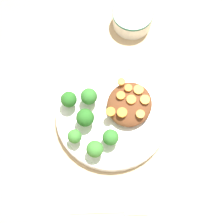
{
  "coord_description": "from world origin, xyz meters",
  "views": [
    {
      "loc": [
        0.24,
        0.09,
        0.76
      ],
      "look_at": [
        0.0,
        0.0,
        0.04
      ],
      "focal_mm": 50.0,
      "sensor_mm": 36.0,
      "label": 1
    }
  ],
  "objects": [
    {
      "name": "dip_bowl",
      "position": [
        -0.28,
        -0.05,
        0.03
      ],
      "size": [
        0.11,
        0.11,
        0.05
      ],
      "color": "white",
      "rests_on": "ground_plane"
    },
    {
      "name": "carrot_slice_8",
      "position": [
        -0.05,
        0.06,
        0.06
      ],
      "size": [
        0.02,
        0.02,
        0.0
      ],
      "primitive_type": "cylinder",
      "color": "orange",
      "rests_on": "stew_mound"
    },
    {
      "name": "carrot_slice_2",
      "position": [
        -0.01,
        0.07,
        0.06
      ],
      "size": [
        0.02,
        0.02,
        0.01
      ],
      "primitive_type": "cylinder",
      "color": "orange",
      "rests_on": "stew_mound"
    },
    {
      "name": "ground_plane",
      "position": [
        0.0,
        0.0,
        0.0
      ],
      "size": [
        4.0,
        4.0,
        0.0
      ],
      "primitive_type": "plane",
      "color": "tan"
    },
    {
      "name": "carrot_slice_6",
      "position": [
        -0.07,
        -0.01,
        0.06
      ],
      "size": [
        0.02,
        0.02,
        0.01
      ],
      "primitive_type": "cylinder",
      "color": "orange",
      "rests_on": "stew_mound"
    },
    {
      "name": "plate",
      "position": [
        0.0,
        0.0,
        0.01
      ],
      "size": [
        0.28,
        0.28,
        0.03
      ],
      "color": "white",
      "rests_on": "ground_plane"
    },
    {
      "name": "carrot_slice_3",
      "position": [
        -0.04,
        0.03,
        0.06
      ],
      "size": [
        0.02,
        0.02,
        0.01
      ],
      "primitive_type": "cylinder",
      "color": "orange",
      "rests_on": "stew_mound"
    },
    {
      "name": "fork",
      "position": [
        0.21,
        0.1,
        0.0
      ],
      "size": [
        0.09,
        0.17,
        0.01
      ],
      "rotation": [
        0.0,
        0.0,
        8.26
      ],
      "color": "silver",
      "rests_on": "ground_plane"
    },
    {
      "name": "stew_mound",
      "position": [
        -0.03,
        0.03,
        0.04
      ],
      "size": [
        0.12,
        0.11,
        0.03
      ],
      "primitive_type": "ellipsoid",
      "color": "brown",
      "rests_on": "plate"
    },
    {
      "name": "broccoli_floret_0",
      "position": [
        0.04,
        -0.05,
        0.06
      ],
      "size": [
        0.04,
        0.04,
        0.06
      ],
      "color": "#759E51",
      "rests_on": "plate"
    },
    {
      "name": "broccoli_floret_3",
      "position": [
        -0.01,
        -0.06,
        0.05
      ],
      "size": [
        0.04,
        0.04,
        0.05
      ],
      "color": "#7FA85B",
      "rests_on": "plate"
    },
    {
      "name": "carrot_slice_4",
      "position": [
        0.01,
        -0.0,
        0.06
      ],
      "size": [
        0.02,
        0.02,
        0.01
      ],
      "primitive_type": "cylinder",
      "color": "orange",
      "rests_on": "stew_mound"
    },
    {
      "name": "broccoli_floret_2",
      "position": [
        0.09,
        -0.06,
        0.05
      ],
      "size": [
        0.03,
        0.03,
        0.05
      ],
      "color": "#7FA85B",
      "rests_on": "plate"
    },
    {
      "name": "broccoli_floret_4",
      "position": [
        0.1,
        -0.0,
        0.06
      ],
      "size": [
        0.04,
        0.04,
        0.06
      ],
      "color": "#7FA85B",
      "rests_on": "plate"
    },
    {
      "name": "broccoli_floret_1",
      "position": [
        0.06,
        0.02,
        0.05
      ],
      "size": [
        0.04,
        0.04,
        0.05
      ],
      "color": "#7FA85B",
      "rests_on": "plate"
    },
    {
      "name": "carrot_slice_5",
      "position": [
        -0.04,
        0.01,
        0.06
      ],
      "size": [
        0.02,
        0.02,
        0.01
      ],
      "primitive_type": "cylinder",
      "color": "orange",
      "rests_on": "stew_mound"
    },
    {
      "name": "carrot_slice_0",
      "position": [
        0.0,
        0.03,
        0.06
      ],
      "size": [
        0.02,
        0.02,
        0.01
      ],
      "primitive_type": "cylinder",
      "color": "orange",
      "rests_on": "stew_mound"
    },
    {
      "name": "broccoli_floret_5",
      "position": [
        0.02,
        -0.11,
        0.06
      ],
      "size": [
        0.04,
        0.04,
        0.06
      ],
      "color": "#759E51",
      "rests_on": "plate"
    },
    {
      "name": "carrot_slice_7",
      "position": [
        -0.06,
        0.02,
        0.06
      ],
      "size": [
        0.02,
        0.02,
        0.01
      ],
      "primitive_type": "cylinder",
      "color": "orange",
      "rests_on": "stew_mound"
    },
    {
      "name": "carrot_slice_1",
      "position": [
        -0.07,
        0.04,
        0.06
      ],
      "size": [
        0.02,
        0.02,
        0.0
      ],
      "primitive_type": "cylinder",
      "color": "orange",
      "rests_on": "stew_mound"
    }
  ]
}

